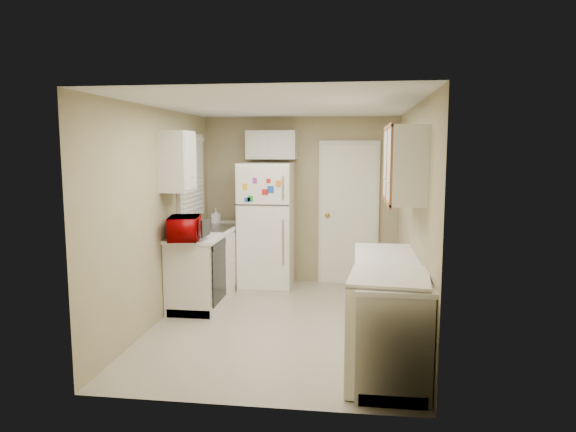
# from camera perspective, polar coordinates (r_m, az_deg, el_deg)

# --- Properties ---
(floor) EXTENTS (3.80, 3.80, 0.00)m
(floor) POSITION_cam_1_polar(r_m,az_deg,el_deg) (5.89, -0.65, -11.79)
(floor) COLOR beige
(floor) RESTS_ON ground
(ceiling) EXTENTS (3.80, 3.80, 0.00)m
(ceiling) POSITION_cam_1_polar(r_m,az_deg,el_deg) (5.58, -0.69, 12.15)
(ceiling) COLOR white
(ceiling) RESTS_ON floor
(wall_left) EXTENTS (3.80, 3.80, 0.00)m
(wall_left) POSITION_cam_1_polar(r_m,az_deg,el_deg) (5.97, -14.08, 0.08)
(wall_left) COLOR tan
(wall_left) RESTS_ON floor
(wall_right) EXTENTS (3.80, 3.80, 0.00)m
(wall_right) POSITION_cam_1_polar(r_m,az_deg,el_deg) (5.59, 13.69, -0.40)
(wall_right) COLOR tan
(wall_right) RESTS_ON floor
(wall_back) EXTENTS (2.80, 2.80, 0.00)m
(wall_back) POSITION_cam_1_polar(r_m,az_deg,el_deg) (7.49, 1.40, 1.76)
(wall_back) COLOR tan
(wall_back) RESTS_ON floor
(wall_front) EXTENTS (2.80, 2.80, 0.00)m
(wall_front) POSITION_cam_1_polar(r_m,az_deg,el_deg) (3.77, -4.78, -3.97)
(wall_front) COLOR tan
(wall_front) RESTS_ON floor
(left_counter) EXTENTS (0.60, 1.80, 0.90)m
(left_counter) POSITION_cam_1_polar(r_m,az_deg,el_deg) (6.85, -8.76, -5.23)
(left_counter) COLOR silver
(left_counter) RESTS_ON floor
(dishwasher) EXTENTS (0.03, 0.58, 0.72)m
(dishwasher) POSITION_cam_1_polar(r_m,az_deg,el_deg) (6.20, -7.73, -6.17)
(dishwasher) COLOR black
(dishwasher) RESTS_ON floor
(sink) EXTENTS (0.54, 0.74, 0.16)m
(sink) POSITION_cam_1_polar(r_m,az_deg,el_deg) (6.91, -8.48, -1.64)
(sink) COLOR gray
(sink) RESTS_ON left_counter
(microwave) EXTENTS (0.54, 0.37, 0.33)m
(microwave) POSITION_cam_1_polar(r_m,az_deg,el_deg) (6.02, -11.41, -1.23)
(microwave) COLOR #A00103
(microwave) RESTS_ON left_counter
(soap_bottle) EXTENTS (0.11, 0.11, 0.21)m
(soap_bottle) POSITION_cam_1_polar(r_m,az_deg,el_deg) (7.29, -8.02, -0.05)
(soap_bottle) COLOR white
(soap_bottle) RESTS_ON left_counter
(window_blinds) EXTENTS (0.10, 0.98, 1.08)m
(window_blinds) POSITION_cam_1_polar(r_m,az_deg,el_deg) (6.91, -10.68, 4.49)
(window_blinds) COLOR silver
(window_blinds) RESTS_ON wall_left
(upper_cabinet_left) EXTENTS (0.30, 0.45, 0.70)m
(upper_cabinet_left) POSITION_cam_1_polar(r_m,az_deg,el_deg) (6.08, -12.18, 5.94)
(upper_cabinet_left) COLOR silver
(upper_cabinet_left) RESTS_ON wall_left
(refrigerator) EXTENTS (0.73, 0.71, 1.75)m
(refrigerator) POSITION_cam_1_polar(r_m,az_deg,el_deg) (7.19, -2.41, -1.08)
(refrigerator) COLOR white
(refrigerator) RESTS_ON floor
(cabinet_over_fridge) EXTENTS (0.70, 0.30, 0.40)m
(cabinet_over_fridge) POSITION_cam_1_polar(r_m,az_deg,el_deg) (7.35, -1.84, 7.90)
(cabinet_over_fridge) COLOR silver
(cabinet_over_fridge) RESTS_ON wall_back
(interior_door) EXTENTS (0.86, 0.06, 2.08)m
(interior_door) POSITION_cam_1_polar(r_m,az_deg,el_deg) (7.43, 6.74, 0.27)
(interior_door) COLOR white
(interior_door) RESTS_ON floor
(right_counter) EXTENTS (0.60, 2.00, 0.90)m
(right_counter) POSITION_cam_1_polar(r_m,az_deg,el_deg) (4.95, 10.90, -10.25)
(right_counter) COLOR silver
(right_counter) RESTS_ON floor
(stove) EXTENTS (0.70, 0.83, 0.95)m
(stove) POSITION_cam_1_polar(r_m,az_deg,el_deg) (4.40, 11.07, -12.22)
(stove) COLOR white
(stove) RESTS_ON floor
(upper_cabinet_right) EXTENTS (0.30, 1.20, 0.70)m
(upper_cabinet_right) POSITION_cam_1_polar(r_m,az_deg,el_deg) (5.03, 12.80, 5.63)
(upper_cabinet_right) COLOR silver
(upper_cabinet_right) RESTS_ON wall_right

